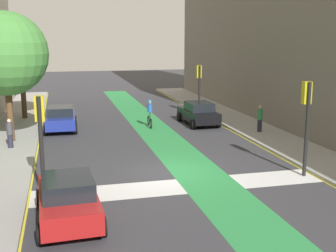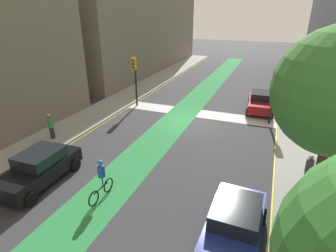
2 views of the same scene
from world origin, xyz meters
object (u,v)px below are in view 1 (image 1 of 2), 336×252
at_px(traffic_signal_far_right, 199,80).
at_px(cyclist_in_lane, 150,113).
at_px(traffic_signal_near_right, 307,110).
at_px(car_black_right_far, 198,113).
at_px(car_red_left_near, 68,198).
at_px(traffic_signal_near_left, 40,126).
at_px(pedestrian_sidewalk_left_a, 10,133).
at_px(street_tree_far, 21,57).
at_px(car_blue_left_far, 61,118).
at_px(pedestrian_sidewalk_right_a, 260,118).
at_px(street_tree_near, 6,54).

relative_size(traffic_signal_far_right, cyclist_in_lane, 2.08).
xyz_separation_m(traffic_signal_near_right, car_black_right_far, (-1.01, 11.78, -2.08)).
relative_size(traffic_signal_far_right, car_red_left_near, 0.90).
distance_m(traffic_signal_near_left, pedestrian_sidewalk_left_a, 7.89).
bearing_deg(car_black_right_far, street_tree_far, 158.54).
height_order(pedestrian_sidewalk_left_a, street_tree_far, street_tree_far).
bearing_deg(car_blue_left_far, pedestrian_sidewalk_right_a, -19.10).
xyz_separation_m(traffic_signal_near_left, car_red_left_near, (0.86, -2.66, -1.91)).
distance_m(traffic_signal_near_right, cyclist_in_lane, 12.65).
bearing_deg(pedestrian_sidewalk_right_a, traffic_signal_far_right, 103.78).
distance_m(cyclist_in_lane, pedestrian_sidewalk_left_a, 9.40).
distance_m(traffic_signal_near_right, traffic_signal_near_left, 10.97).
distance_m(traffic_signal_far_right, car_blue_left_far, 10.87).
distance_m(cyclist_in_lane, pedestrian_sidewalk_right_a, 7.24).
xyz_separation_m(car_blue_left_far, street_tree_near, (-2.75, -3.04, 4.25)).
bearing_deg(traffic_signal_near_right, pedestrian_sidewalk_right_a, 77.46).
bearing_deg(street_tree_far, car_black_right_far, -21.46).
distance_m(car_black_right_far, cyclist_in_lane, 3.45).
height_order(traffic_signal_near_right, pedestrian_sidewalk_right_a, traffic_signal_near_right).
distance_m(traffic_signal_near_right, car_blue_left_far, 16.05).
bearing_deg(pedestrian_sidewalk_right_a, cyclist_in_lane, 149.51).
bearing_deg(street_tree_far, car_red_left_near, -81.91).
height_order(traffic_signal_near_right, car_black_right_far, traffic_signal_near_right).
bearing_deg(street_tree_far, cyclist_in_lane, -29.57).
bearing_deg(pedestrian_sidewalk_right_a, car_blue_left_far, 160.90).
bearing_deg(car_red_left_near, pedestrian_sidewalk_left_a, 105.48).
distance_m(car_blue_left_far, pedestrian_sidewalk_left_a, 5.33).
bearing_deg(car_blue_left_far, traffic_signal_far_right, 15.41).
bearing_deg(pedestrian_sidewalk_right_a, traffic_signal_near_left, -148.23).
bearing_deg(traffic_signal_near_left, street_tree_near, 102.70).
bearing_deg(traffic_signal_far_right, car_red_left_near, -120.07).
bearing_deg(street_tree_far, car_blue_left_far, -58.98).
xyz_separation_m(car_black_right_far, pedestrian_sidewalk_left_a, (-11.89, -4.23, 0.14)).
xyz_separation_m(traffic_signal_near_right, street_tree_far, (-12.80, 16.41, 1.69)).
relative_size(traffic_signal_far_right, street_tree_far, 0.62).
bearing_deg(cyclist_in_lane, car_blue_left_far, 175.12).
bearing_deg(street_tree_near, car_blue_left_far, 47.93).
relative_size(car_black_right_far, pedestrian_sidewalk_left_a, 2.72).
height_order(traffic_signal_near_left, car_blue_left_far, traffic_signal_near_left).
xyz_separation_m(traffic_signal_near_left, car_black_right_far, (9.95, 11.67, -1.91)).
relative_size(traffic_signal_near_right, cyclist_in_lane, 2.21).
height_order(car_blue_left_far, pedestrian_sidewalk_left_a, pedestrian_sidewalk_left_a).
bearing_deg(pedestrian_sidewalk_right_a, street_tree_near, 175.65).
xyz_separation_m(traffic_signal_near_right, street_tree_near, (-13.00, 9.13, 2.17)).
bearing_deg(car_red_left_near, street_tree_far, 98.09).
distance_m(car_red_left_near, car_blue_left_far, 14.72).
height_order(car_red_left_near, street_tree_near, street_tree_near).
bearing_deg(street_tree_near, traffic_signal_near_left, -77.30).
xyz_separation_m(traffic_signal_far_right, pedestrian_sidewalk_right_a, (1.72, -7.01, -1.72)).
xyz_separation_m(pedestrian_sidewalk_right_a, pedestrian_sidewalk_left_a, (-14.68, -0.46, -0.06)).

